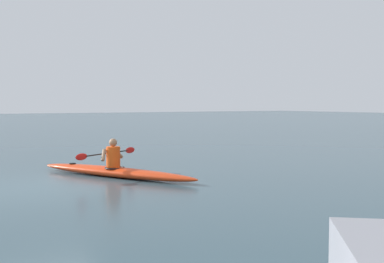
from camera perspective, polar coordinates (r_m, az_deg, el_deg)
name	(u,v)px	position (r m, az deg, el deg)	size (l,w,h in m)	color
ground_plane	(44,187)	(11.22, -17.83, -6.53)	(160.00, 160.00, 0.00)	#334C56
kayak	(115,172)	(12.29, -9.53, -4.93)	(2.86, 4.77, 0.26)	red
kayaker	(113,155)	(12.27, -9.78, -2.87)	(2.06, 1.10, 0.75)	#E04C14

